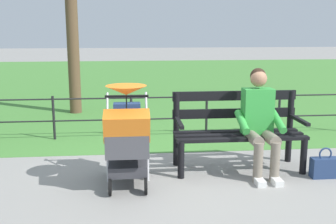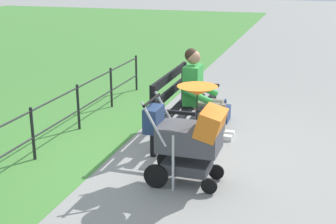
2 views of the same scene
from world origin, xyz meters
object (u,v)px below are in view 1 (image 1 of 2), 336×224
(park_bench, at_px, (237,127))
(handbag, at_px, (324,167))
(person_on_bench, at_px, (260,119))
(stroller, at_px, (127,135))

(park_bench, height_order, handbag, park_bench)
(handbag, bearing_deg, person_on_bench, -17.96)
(park_bench, xyz_separation_m, handbag, (-0.95, 0.46, -0.40))
(person_on_bench, xyz_separation_m, stroller, (1.59, 0.26, -0.08))
(person_on_bench, bearing_deg, handbag, 162.04)
(person_on_bench, xyz_separation_m, handbag, (-0.74, 0.24, -0.55))
(park_bench, bearing_deg, handbag, 154.06)
(stroller, height_order, handbag, stroller)
(park_bench, relative_size, stroller, 1.39)
(park_bench, distance_m, stroller, 1.46)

